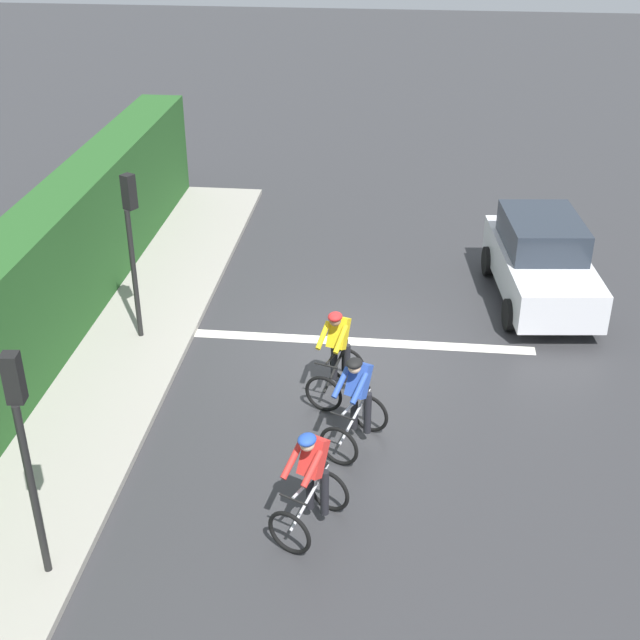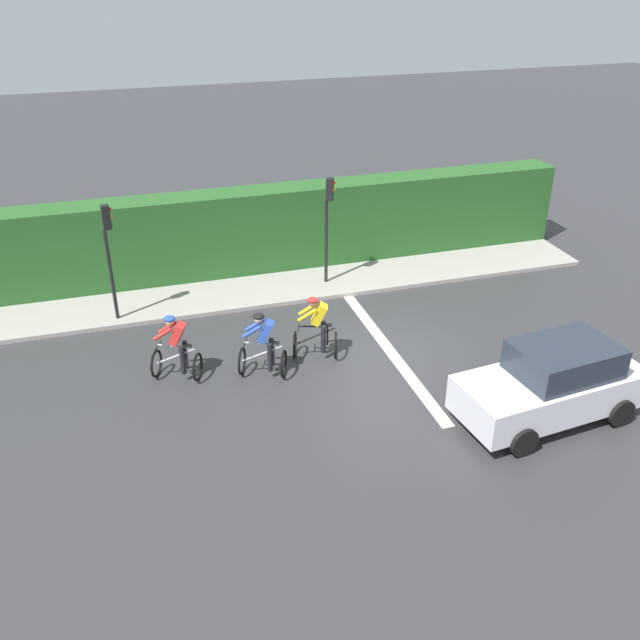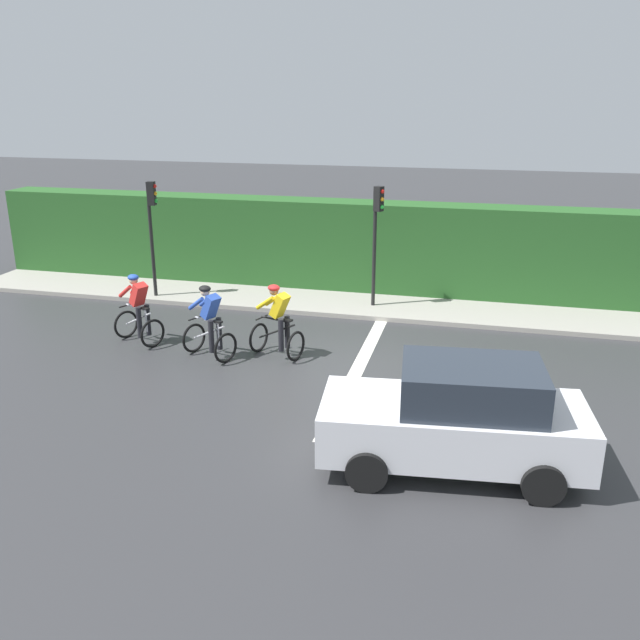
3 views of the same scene
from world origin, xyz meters
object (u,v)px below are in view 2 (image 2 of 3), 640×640
cyclist_mid (317,329)px  cyclist_second (264,346)px  car_white (553,383)px  cyclist_lead (177,349)px  traffic_light_near_crossing (328,216)px  traffic_light_far_junction (109,246)px

cyclist_mid → cyclist_second: bearing=106.7°
car_white → cyclist_lead: bearing=62.4°
traffic_light_near_crossing → traffic_light_far_junction: 6.20m
cyclist_mid → traffic_light_far_junction: traffic_light_far_junction is taller
cyclist_second → traffic_light_near_crossing: size_ratio=0.50×
traffic_light_near_crossing → cyclist_mid: bearing=158.6°
cyclist_mid → car_white: car_white is taller
cyclist_mid → traffic_light_near_crossing: bearing=-21.4°
traffic_light_far_junction → cyclist_mid: bearing=-126.0°
cyclist_second → traffic_light_near_crossing: 5.46m
cyclist_second → traffic_light_near_crossing: bearing=-34.4°
traffic_light_far_junction → traffic_light_near_crossing: bearing=-85.0°
cyclist_mid → car_white: (-3.90, -4.12, 0.08)m
cyclist_lead → traffic_light_far_junction: 3.81m
cyclist_second → traffic_light_near_crossing: traffic_light_near_crossing is taller
cyclist_lead → cyclist_second: bearing=-103.6°
cyclist_second → traffic_light_near_crossing: (4.35, -2.97, 1.43)m
car_white → traffic_light_near_crossing: traffic_light_near_crossing is taller
car_white → traffic_light_far_junction: traffic_light_far_junction is taller
cyclist_mid → cyclist_lead: bearing=89.2°
cyclist_second → traffic_light_far_junction: 5.17m
cyclist_second → car_white: bearing=-121.9°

